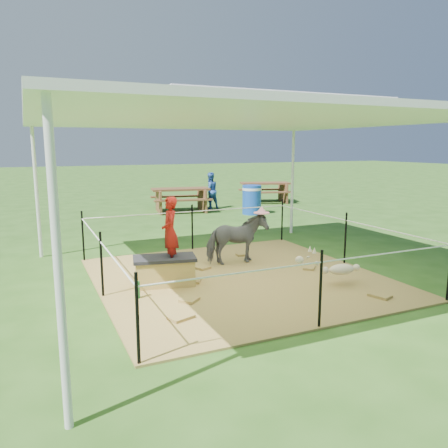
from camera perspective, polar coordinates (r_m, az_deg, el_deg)
name	(u,v)px	position (r m, az deg, el deg)	size (l,w,h in m)	color
ground	(239,279)	(7.48, 1.91, -7.17)	(90.00, 90.00, 0.00)	#2D5919
hay_patch	(239,278)	(7.48, 1.91, -7.06)	(4.60, 4.60, 0.03)	brown
canopy_tent	(240,116)	(7.15, 2.04, 13.88)	(6.30, 6.30, 2.90)	silver
rope_fence	(239,242)	(7.31, 1.94, -2.35)	(4.54, 4.54, 1.00)	black
straw_bale	(165,272)	(7.09, -7.74, -6.26)	(0.92, 0.46, 0.41)	#B38D41
dark_cloth	(164,258)	(7.03, -7.78, -4.46)	(0.98, 0.51, 0.05)	black
woman	(170,225)	(6.94, -7.09, -0.17)	(0.40, 0.26, 1.10)	#A2150F
green_bottle	(138,290)	(6.56, -11.22, -8.42)	(0.07, 0.07, 0.26)	#17692D
pony	(237,239)	(8.18, 1.67, -1.99)	(0.51, 1.12, 0.95)	#46474B
pink_hat	(237,210)	(8.09, 1.69, 1.77)	(0.30, 0.30, 0.14)	pink
foal	(342,267)	(7.25, 15.12, -5.48)	(1.03, 0.57, 0.57)	beige
trash_barrel	(252,200)	(14.41, 3.65, 3.18)	(0.62, 0.62, 0.96)	#1848B4
picnic_table_near	(181,200)	(15.03, -5.68, 3.15)	(1.93, 1.40, 0.81)	#50341B
picnic_table_far	(265,192)	(17.51, 5.36, 4.14)	(1.91, 1.38, 0.80)	brown
distant_person	(210,191)	(15.62, -1.84, 4.38)	(0.63, 0.49, 1.30)	blue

